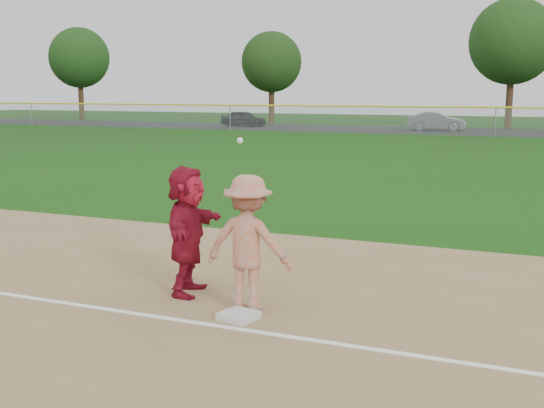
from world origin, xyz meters
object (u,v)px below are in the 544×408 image
at_px(car_left, 244,118).
at_px(car_mid, 436,121).
at_px(first_base, 239,316).
at_px(base_runner, 187,230).

bearing_deg(car_left, car_mid, -82.40).
bearing_deg(car_left, first_base, -147.53).
relative_size(first_base, base_runner, 0.23).
height_order(first_base, car_left, car_left).
height_order(first_base, car_mid, car_mid).
xyz_separation_m(base_runner, car_mid, (-4.09, 45.82, -0.27)).
distance_m(first_base, base_runner, 1.75).
height_order(base_runner, car_mid, base_runner).
distance_m(car_left, car_mid, 16.71).
distance_m(base_runner, car_mid, 46.01).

